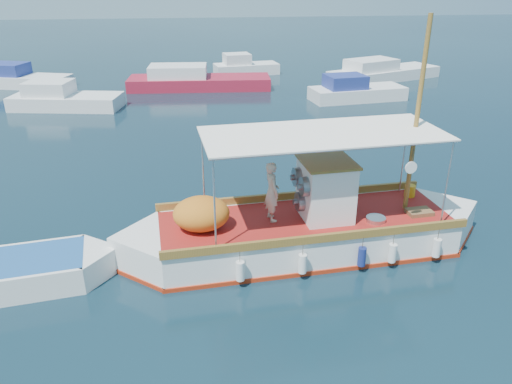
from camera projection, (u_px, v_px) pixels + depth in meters
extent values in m
plane|color=black|center=(295.00, 244.00, 14.84)|extent=(160.00, 160.00, 0.00)
cube|color=white|center=(305.00, 237.00, 14.47)|extent=(8.45, 3.44, 1.21)
cube|color=white|center=(161.00, 252.00, 13.67)|extent=(2.74, 2.74, 1.21)
cube|color=white|center=(434.00, 223.00, 15.27)|extent=(2.74, 2.74, 1.21)
cube|color=#A62910|center=(304.00, 248.00, 14.62)|extent=(8.56, 3.54, 0.20)
cube|color=maroon|center=(306.00, 219.00, 14.23)|extent=(8.43, 3.22, 0.07)
cube|color=olive|center=(292.00, 195.00, 15.42)|extent=(8.33, 0.82, 0.22)
cube|color=olive|center=(322.00, 238.00, 12.94)|extent=(8.33, 0.82, 0.22)
cube|color=white|center=(326.00, 190.00, 14.00)|extent=(1.44, 1.54, 1.65)
cube|color=olive|center=(327.00, 162.00, 13.65)|extent=(1.55, 1.65, 0.07)
cylinder|color=slate|center=(306.00, 186.00, 13.41)|extent=(0.29, 0.57, 0.55)
cylinder|color=slate|center=(298.00, 177.00, 14.04)|extent=(0.29, 0.57, 0.55)
cylinder|color=slate|center=(301.00, 201.00, 13.97)|extent=(0.29, 0.57, 0.55)
cylinder|color=olive|center=(417.00, 119.00, 13.71)|extent=(0.14, 0.14, 5.49)
cylinder|color=olive|center=(386.00, 136.00, 13.71)|extent=(1.98, 0.26, 0.09)
cylinder|color=silver|center=(203.00, 170.00, 14.27)|extent=(0.05, 0.05, 2.47)
cylinder|color=silver|center=(215.00, 206.00, 12.11)|extent=(0.05, 0.05, 2.47)
cylinder|color=silver|center=(404.00, 155.00, 15.48)|extent=(0.05, 0.05, 2.47)
cylinder|color=silver|center=(447.00, 185.00, 13.32)|extent=(0.05, 0.05, 2.47)
cube|color=white|center=(323.00, 134.00, 13.29)|extent=(6.68, 3.18, 0.04)
ellipsoid|color=orange|center=(201.00, 214.00, 13.46)|extent=(1.64, 1.43, 0.92)
cube|color=orange|center=(346.00, 198.00, 14.95)|extent=(0.29, 0.22, 0.44)
cylinder|color=orange|center=(410.00, 191.00, 15.54)|extent=(0.36, 0.36, 0.37)
cube|color=brown|center=(419.00, 212.00, 14.44)|extent=(0.75, 0.55, 0.13)
cylinder|color=#B2B2B2|center=(376.00, 219.00, 14.02)|extent=(0.59, 0.59, 0.13)
cylinder|color=white|center=(411.00, 168.00, 12.93)|extent=(0.33, 0.06, 0.33)
cylinder|color=white|center=(240.00, 271.00, 12.63)|extent=(0.24, 0.24, 0.53)
cylinder|color=navy|center=(362.00, 257.00, 13.26)|extent=(0.24, 0.24, 0.53)
cylinder|color=white|center=(437.00, 248.00, 13.69)|extent=(0.24, 0.24, 0.53)
imported|color=#C0B59F|center=(272.00, 192.00, 13.80)|extent=(0.52, 0.69, 1.72)
cube|color=white|center=(86.00, 266.00, 13.26)|extent=(1.85, 1.85, 0.94)
cube|color=silver|center=(67.00, 103.00, 29.46)|extent=(6.62, 3.47, 1.00)
cube|color=silver|center=(49.00, 88.00, 29.14)|extent=(2.84, 2.45, 0.80)
cube|color=maroon|center=(200.00, 84.00, 34.46)|extent=(9.80, 3.39, 1.00)
cube|color=silver|center=(178.00, 71.00, 34.01)|extent=(4.00, 2.62, 0.80)
cube|color=silver|center=(357.00, 95.00, 31.43)|extent=(6.16, 2.99, 1.00)
cube|color=navy|center=(345.00, 81.00, 30.85)|extent=(2.60, 2.18, 0.80)
cube|color=silver|center=(384.00, 76.00, 37.31)|extent=(9.20, 5.72, 1.00)
cube|color=silver|center=(371.00, 65.00, 36.35)|extent=(4.12, 3.37, 0.80)
cube|color=silver|center=(22.00, 82.00, 35.01)|extent=(7.09, 4.13, 1.00)
cube|color=navy|center=(6.00, 69.00, 34.79)|extent=(3.13, 2.64, 0.80)
cube|color=silver|center=(246.00, 70.00, 39.36)|extent=(5.19, 2.68, 1.00)
cube|color=silver|center=(237.00, 59.00, 38.81)|extent=(2.20, 1.96, 0.80)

